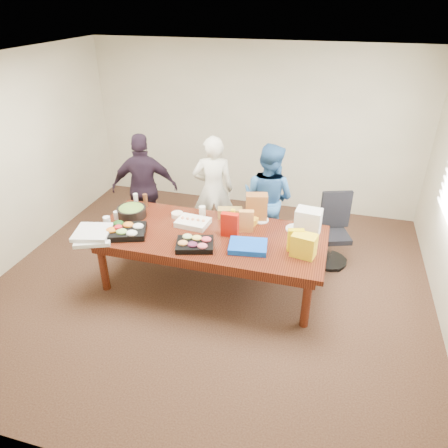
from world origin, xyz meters
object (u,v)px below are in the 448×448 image
(salad_bowl, at_px, (132,212))
(conference_table, at_px, (210,260))
(sheet_cake, at_px, (193,222))
(office_chair, at_px, (332,233))
(person_center, at_px, (213,190))
(person_right, at_px, (268,199))

(salad_bowl, bearing_deg, conference_table, -8.62)
(sheet_cake, bearing_deg, office_chair, 28.87)
(office_chair, distance_m, person_center, 1.78)
(conference_table, distance_m, person_right, 1.26)
(person_right, bearing_deg, conference_table, 82.57)
(person_right, relative_size, salad_bowl, 4.21)
(conference_table, xyz_separation_m, sheet_cake, (-0.27, 0.16, 0.41))
(conference_table, bearing_deg, salad_bowl, 171.38)
(person_right, height_order, sheet_cake, person_right)
(person_center, relative_size, salad_bowl, 4.28)
(person_center, bearing_deg, person_right, 160.34)
(office_chair, xyz_separation_m, person_right, (-0.93, 0.17, 0.31))
(person_right, bearing_deg, office_chair, -171.64)
(sheet_cake, distance_m, salad_bowl, 0.85)
(conference_table, relative_size, person_center, 1.73)
(sheet_cake, relative_size, salad_bowl, 1.04)
(conference_table, height_order, office_chair, office_chair)
(person_center, distance_m, salad_bowl, 1.26)
(person_right, xyz_separation_m, sheet_cake, (-0.79, -0.91, -0.01))
(conference_table, distance_m, salad_bowl, 1.21)
(sheet_cake, bearing_deg, salad_bowl, -174.90)
(office_chair, xyz_separation_m, person_center, (-1.74, 0.21, 0.32))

